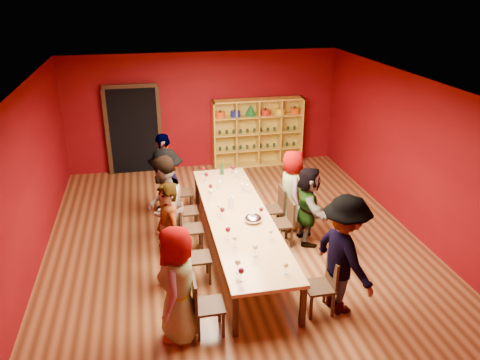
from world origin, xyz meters
name	(u,v)px	position (x,y,z in m)	size (l,w,h in m)	color
room_shell	(238,176)	(0.00, 0.00, 1.50)	(7.10, 9.10, 3.04)	#552D16
tasting_table	(238,218)	(0.00, 0.00, 0.70)	(1.10, 4.50, 0.75)	tan
doorway	(134,130)	(-1.80, 4.43, 1.12)	(1.40, 0.17, 2.30)	black
shelving_unit	(257,129)	(1.40, 4.32, 0.98)	(2.40, 0.40, 1.80)	gold
chair_person_left_0	(203,303)	(-0.91, -2.00, 0.50)	(0.42, 0.42, 0.89)	black
person_left_0	(178,284)	(-1.24, -2.00, 0.85)	(0.83, 0.45, 1.70)	#131A34
chair_person_left_1	(193,255)	(-0.91, -0.74, 0.50)	(0.42, 0.42, 0.89)	black
person_left_1	(168,236)	(-1.28, -0.74, 0.89)	(0.65, 0.48, 1.78)	#141B39
chair_person_left_2	(187,226)	(-0.91, 0.25, 0.50)	(0.42, 0.42, 0.89)	black
person_left_2	(164,207)	(-1.29, 0.25, 0.93)	(0.90, 0.50, 1.86)	#577CB4
chair_person_left_3	(183,209)	(-0.91, 0.98, 0.50)	(0.42, 0.42, 0.89)	black
person_left_3	(167,192)	(-1.19, 0.98, 0.87)	(1.12, 0.46, 1.74)	beige
chair_person_left_4	(179,190)	(-0.91, 1.87, 0.50)	(0.42, 0.42, 0.89)	black
person_left_4	(165,174)	(-1.19, 1.87, 0.89)	(1.04, 0.48, 1.78)	#49494E
chair_person_right_0	(324,282)	(0.91, -1.89, 0.50)	(0.42, 0.42, 0.89)	black
person_right_0	(344,255)	(1.18, -1.89, 0.94)	(1.21, 0.50, 1.87)	#515156
chair_person_right_2	(285,220)	(0.91, 0.11, 0.50)	(0.42, 0.42, 0.89)	black
person_right_2	(308,205)	(1.35, 0.11, 0.76)	(1.41, 0.40, 1.52)	#121333
chair_person_right_3	(276,206)	(0.91, 0.71, 0.50)	(0.42, 0.42, 0.89)	black
person_right_3	(292,190)	(1.23, 0.71, 0.82)	(0.80, 0.43, 1.63)	silver
wine_glass_0	(247,186)	(0.36, 0.90, 0.90)	(0.08, 0.08, 0.20)	white
wine_glass_1	(238,263)	(-0.36, -1.73, 0.91)	(0.09, 0.09, 0.22)	white
wine_glass_2	(206,175)	(-0.35, 1.62, 0.90)	(0.09, 0.09, 0.21)	white
wine_glass_3	(255,247)	(-0.02, -1.37, 0.90)	(0.08, 0.08, 0.21)	white
wine_glass_4	(235,239)	(-0.27, -1.03, 0.89)	(0.08, 0.08, 0.19)	white
wine_glass_5	(286,266)	(0.29, -1.91, 0.89)	(0.08, 0.08, 0.19)	white
wine_glass_6	(241,271)	(-0.36, -1.94, 0.90)	(0.08, 0.08, 0.20)	white
wine_glass_7	(220,182)	(-0.14, 1.22, 0.89)	(0.08, 0.08, 0.19)	white
wine_glass_8	(270,232)	(0.34, -0.92, 0.88)	(0.07, 0.07, 0.18)	white
wine_glass_9	(203,169)	(-0.36, 1.97, 0.89)	(0.08, 0.08, 0.20)	white
wine_glass_10	(236,173)	(0.29, 1.65, 0.88)	(0.07, 0.07, 0.18)	white
wine_glass_11	(261,210)	(0.38, -0.14, 0.88)	(0.07, 0.07, 0.19)	white
wine_glass_12	(233,168)	(0.27, 1.88, 0.91)	(0.09, 0.09, 0.22)	white
wine_glass_13	(228,230)	(-0.33, -0.77, 0.90)	(0.08, 0.08, 0.21)	white
wine_glass_14	(219,206)	(-0.32, 0.14, 0.89)	(0.08, 0.08, 0.19)	white
wine_glass_15	(211,192)	(-0.38, 0.77, 0.91)	(0.09, 0.09, 0.21)	white
wine_glass_16	(243,185)	(0.28, 0.97, 0.89)	(0.08, 0.08, 0.20)	white
wine_glass_17	(211,187)	(-0.34, 1.02, 0.89)	(0.08, 0.08, 0.20)	white
wine_glass_18	(222,210)	(-0.30, -0.05, 0.90)	(0.08, 0.08, 0.21)	white
spittoon_bowl	(253,219)	(0.20, -0.31, 0.82)	(0.30, 0.30, 0.16)	silver
carafe_a	(231,202)	(-0.07, 0.33, 0.86)	(0.09, 0.09, 0.24)	white
carafe_b	(252,218)	(0.18, -0.33, 0.85)	(0.12, 0.12, 0.23)	white
wine_bottle	(222,170)	(0.04, 1.94, 0.87)	(0.08, 0.08, 0.30)	#153B18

